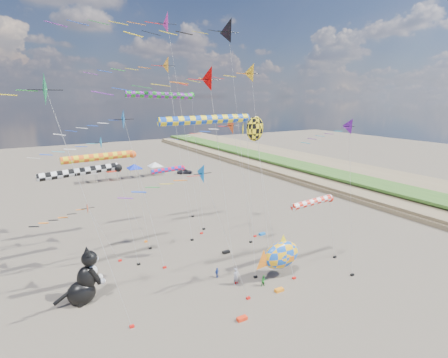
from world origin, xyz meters
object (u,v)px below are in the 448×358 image
parked_car (185,171)px  child_green (264,281)px  cat_inflatable (83,276)px  person_adult (236,277)px  fish_inflatable (281,255)px  child_blue (217,272)px

parked_car → child_green: bearing=-175.1°
cat_inflatable → person_adult: bearing=-20.5°
fish_inflatable → child_blue: bearing=149.8°
cat_inflatable → child_blue: 13.08m
parked_car → person_adult: bearing=-178.0°
person_adult → child_blue: bearing=107.6°
fish_inflatable → child_blue: fish_inflatable is taller
parked_car → cat_inflatable: bearing=166.9°
fish_inflatable → person_adult: fish_inflatable is taller
person_adult → child_green: person_adult is taller
fish_inflatable → parked_car: fish_inflatable is taller
child_green → child_blue: child_green is taller
cat_inflatable → fish_inflatable: size_ratio=0.89×
fish_inflatable → child_blue: size_ratio=5.44×
cat_inflatable → fish_inflatable: cat_inflatable is taller
fish_inflatable → person_adult: size_ratio=3.21×
child_blue → fish_inflatable: bearing=-48.8°
cat_inflatable → child_green: 17.17m
cat_inflatable → parked_car: size_ratio=1.38×
cat_inflatable → fish_inflatable: (18.46, -5.56, -0.05)m
person_adult → parked_car: person_adult is taller
child_green → cat_inflatable: bearing=162.7°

